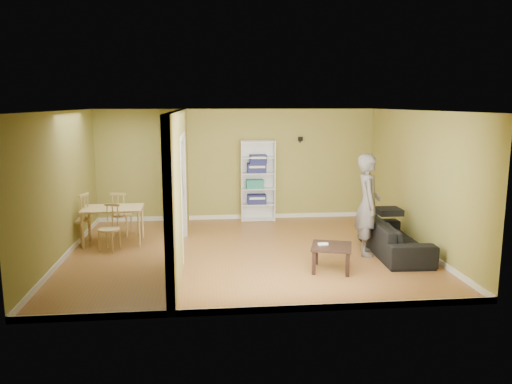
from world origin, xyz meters
TOP-DOWN VIEW (x-y plane):
  - room_shell at (0.00, 0.00)m, footprint 6.50×6.50m
  - partition at (-1.20, 0.00)m, footprint 0.22×5.50m
  - wall_speaker at (1.50, 2.69)m, footprint 0.10×0.10m
  - sofa at (2.70, -0.34)m, footprint 2.11×0.96m
  - person at (2.18, -0.31)m, footprint 0.89×0.76m
  - bookshelf at (0.48, 2.60)m, footprint 0.79×0.35m
  - paper_box_navy_a at (0.45, 2.56)m, footprint 0.43×0.28m
  - paper_box_teal at (0.41, 2.56)m, footprint 0.40×0.26m
  - paper_box_navy_b at (0.45, 2.56)m, footprint 0.43×0.28m
  - paper_box_navy_c at (0.49, 2.56)m, footprint 0.39×0.25m
  - coffee_table at (1.31, -1.15)m, footprint 0.64×0.64m
  - game_controller at (1.18, -1.10)m, footprint 0.17×0.04m
  - dining_table at (-2.56, 0.90)m, footprint 1.14×0.76m
  - chair_left at (-3.26, 0.92)m, footprint 0.57×0.57m
  - chair_near at (-2.54, 0.37)m, footprint 0.51×0.51m
  - chair_far at (-2.49, 1.49)m, footprint 0.50×0.50m

SIDE VIEW (x-z plane):
  - coffee_table at x=1.31m, z-range 0.15..0.58m
  - sofa at x=2.70m, z-range 0.00..0.79m
  - chair_near at x=-2.54m, z-range 0.00..0.87m
  - game_controller at x=1.18m, z-range 0.43..0.46m
  - chair_far at x=-2.49m, z-range 0.00..0.93m
  - chair_left at x=-3.26m, z-range 0.00..1.01m
  - paper_box_navy_a at x=0.45m, z-range 0.40..0.62m
  - dining_table at x=-2.56m, z-range 0.28..0.99m
  - paper_box_teal at x=0.41m, z-range 0.77..0.97m
  - bookshelf at x=0.48m, z-range 0.00..1.88m
  - person at x=2.18m, z-range 0.00..2.16m
  - paper_box_navy_b at x=0.45m, z-range 1.13..1.35m
  - room_shell at x=0.00m, z-range -1.95..4.55m
  - partition at x=-1.20m, z-range 0.00..2.60m
  - paper_box_navy_c at x=0.49m, z-range 1.33..1.53m
  - wall_speaker at x=1.50m, z-range 1.85..1.95m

